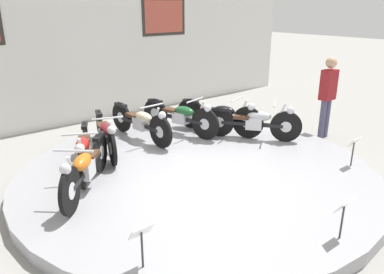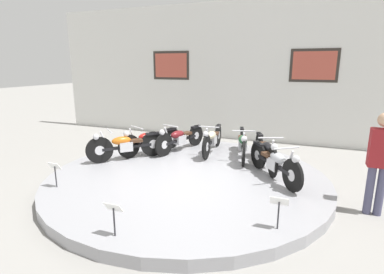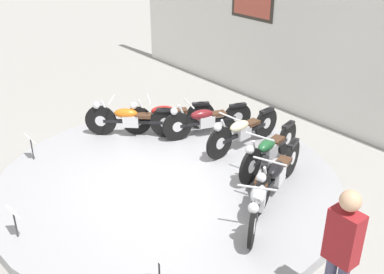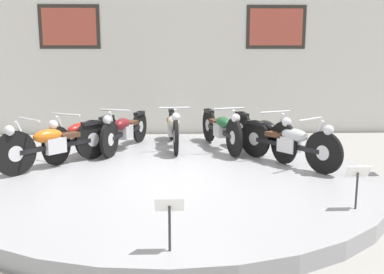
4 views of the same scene
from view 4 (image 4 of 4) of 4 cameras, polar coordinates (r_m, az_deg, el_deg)
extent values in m
plane|color=gray|center=(6.70, -2.47, -6.17)|extent=(60.00, 60.00, 0.00)
cylinder|color=#99999E|center=(6.67, -2.48, -5.34)|extent=(5.99, 5.99, 0.20)
cube|color=silver|center=(10.82, -2.36, 12.56)|extent=(14.00, 0.20, 4.56)
cube|color=#2D2823|center=(11.00, -15.32, 13.36)|extent=(1.40, 0.02, 1.00)
cube|color=#B24C3D|center=(11.00, -15.33, 13.36)|extent=(1.24, 0.02, 0.84)
cube|color=#2D2823|center=(10.97, 10.63, 13.56)|extent=(1.40, 0.02, 1.00)
cube|color=#B24C3D|center=(10.97, 10.64, 13.56)|extent=(1.24, 0.02, 0.84)
cylinder|color=black|center=(6.86, -21.57, -1.97)|extent=(0.48, 0.52, 0.65)
cylinder|color=silver|center=(6.86, -21.57, -1.97)|extent=(0.20, 0.21, 0.23)
cylinder|color=black|center=(7.57, -12.55, -0.31)|extent=(0.48, 0.52, 0.65)
cylinder|color=silver|center=(7.57, -12.55, -0.31)|extent=(0.20, 0.21, 0.23)
cube|color=black|center=(7.19, -16.84, -1.10)|extent=(0.89, 0.97, 0.07)
cube|color=silver|center=(7.17, -17.11, -1.00)|extent=(0.36, 0.37, 0.24)
ellipsoid|color=#D16619|center=(7.08, -17.87, 0.15)|extent=(0.49, 0.50, 0.20)
cube|color=#472D1E|center=(7.28, -15.45, 0.24)|extent=(0.36, 0.37, 0.07)
cube|color=black|center=(7.52, -12.64, 1.75)|extent=(0.32, 0.33, 0.06)
cylinder|color=silver|center=(6.89, -20.60, -0.15)|extent=(0.20, 0.21, 0.54)
cylinder|color=silver|center=(6.90, -19.96, 2.10)|extent=(0.42, 0.39, 0.03)
sphere|color=silver|center=(6.77, -22.21, 0.76)|extent=(0.15, 0.15, 0.15)
cylinder|color=black|center=(7.31, -16.79, -1.08)|extent=(0.32, 0.57, 0.61)
cylinder|color=silver|center=(7.31, -16.79, -1.08)|extent=(0.15, 0.22, 0.21)
cylinder|color=black|center=(8.35, -10.73, 0.65)|extent=(0.32, 0.57, 0.61)
cylinder|color=silver|center=(8.35, -10.73, 0.65)|extent=(0.15, 0.22, 0.21)
cube|color=black|center=(7.82, -13.56, -0.15)|extent=(0.61, 1.14, 0.07)
cube|color=silver|center=(7.78, -13.74, -0.06)|extent=(0.32, 0.38, 0.24)
ellipsoid|color=red|center=(7.68, -14.25, 0.98)|extent=(0.41, 0.53, 0.20)
cube|color=#472D1E|center=(7.96, -12.63, 1.11)|extent=(0.32, 0.38, 0.07)
cube|color=black|center=(8.31, -10.79, 2.41)|extent=(0.25, 0.37, 0.06)
cylinder|color=silver|center=(7.38, -16.12, 0.66)|extent=(0.15, 0.24, 0.54)
cylinder|color=silver|center=(7.42, -15.69, 2.77)|extent=(0.50, 0.27, 0.03)
sphere|color=silver|center=(7.20, -17.25, 1.48)|extent=(0.15, 0.15, 0.15)
cylinder|color=black|center=(7.62, -10.44, -0.30)|extent=(0.23, 0.60, 0.61)
cylinder|color=silver|center=(7.62, -10.44, -0.30)|extent=(0.13, 0.22, 0.21)
cylinder|color=black|center=(8.83, -6.67, 1.34)|extent=(0.23, 0.60, 0.61)
cylinder|color=silver|center=(8.83, -6.67, 1.34)|extent=(0.13, 0.22, 0.21)
cube|color=black|center=(8.22, -8.41, 0.58)|extent=(0.43, 1.21, 0.07)
cube|color=silver|center=(8.18, -8.53, 0.67)|extent=(0.29, 0.36, 0.24)
ellipsoid|color=maroon|center=(8.06, -8.84, 1.66)|extent=(0.35, 0.52, 0.20)
cube|color=#472D1E|center=(8.39, -7.84, 1.78)|extent=(0.29, 0.36, 0.07)
cube|color=black|center=(8.79, -6.70, 3.01)|extent=(0.20, 0.37, 0.06)
cylinder|color=silver|center=(7.71, -10.01, 1.36)|extent=(0.12, 0.25, 0.54)
cylinder|color=silver|center=(7.77, -9.74, 3.38)|extent=(0.53, 0.19, 0.03)
sphere|color=silver|center=(7.50, -10.72, 2.16)|extent=(0.15, 0.15, 0.15)
cylinder|color=black|center=(7.68, -2.07, 0.09)|extent=(0.10, 0.65, 0.64)
cylinder|color=silver|center=(7.68, -2.07, 0.09)|extent=(0.08, 0.23, 0.23)
cylinder|color=black|center=(9.01, -2.66, 1.69)|extent=(0.10, 0.65, 0.64)
cylinder|color=silver|center=(9.01, -2.66, 1.69)|extent=(0.08, 0.23, 0.23)
cube|color=black|center=(8.35, -2.39, 0.95)|extent=(0.16, 1.24, 0.07)
cube|color=silver|center=(8.30, -2.37, 1.04)|extent=(0.22, 0.33, 0.24)
ellipsoid|color=beige|center=(8.18, -2.34, 2.02)|extent=(0.25, 0.49, 0.20)
cube|color=#472D1E|center=(8.54, -2.49, 2.13)|extent=(0.22, 0.33, 0.07)
cube|color=black|center=(8.97, -2.67, 3.41)|extent=(0.13, 0.37, 0.06)
cylinder|color=silver|center=(7.80, -2.16, 1.73)|extent=(0.06, 0.25, 0.54)
cylinder|color=silver|center=(7.87, -2.22, 3.73)|extent=(0.54, 0.07, 0.03)
sphere|color=silver|center=(7.57, -2.06, 2.53)|extent=(0.15, 0.15, 0.15)
cylinder|color=black|center=(7.58, 5.35, -0.07)|extent=(0.21, 0.65, 0.65)
cylinder|color=silver|center=(7.58, 5.35, -0.07)|extent=(0.12, 0.24, 0.23)
cylinder|color=black|center=(8.83, 2.15, 1.53)|extent=(0.21, 0.65, 0.65)
cylinder|color=silver|center=(8.83, 2.15, 1.53)|extent=(0.12, 0.24, 0.23)
cube|color=black|center=(8.20, 3.63, 0.79)|extent=(0.37, 1.22, 0.07)
cube|color=silver|center=(8.16, 3.73, 0.88)|extent=(0.27, 0.36, 0.24)
ellipsoid|color=#1E562D|center=(8.04, 3.98, 1.89)|extent=(0.33, 0.52, 0.20)
cube|color=#472D1E|center=(8.38, 3.13, 1.99)|extent=(0.27, 0.36, 0.07)
cube|color=black|center=(8.79, 2.17, 3.32)|extent=(0.19, 0.37, 0.06)
cylinder|color=silver|center=(7.68, 4.97, 1.60)|extent=(0.10, 0.25, 0.54)
cylinder|color=silver|center=(7.74, 4.72, 3.62)|extent=(0.53, 0.16, 0.03)
sphere|color=silver|center=(7.47, 5.57, 2.41)|extent=(0.15, 0.15, 0.15)
cylinder|color=black|center=(7.23, 11.54, -0.73)|extent=(0.29, 0.64, 0.67)
cylinder|color=silver|center=(7.23, 11.54, -0.73)|extent=(0.14, 0.24, 0.23)
cylinder|color=black|center=(8.36, 6.33, 0.98)|extent=(0.29, 0.64, 0.67)
cylinder|color=silver|center=(8.36, 6.33, 0.98)|extent=(0.14, 0.24, 0.23)
cube|color=black|center=(7.78, 8.75, 0.19)|extent=(0.51, 1.18, 0.07)
cube|color=silver|center=(7.75, 8.91, 0.28)|extent=(0.30, 0.37, 0.24)
ellipsoid|color=black|center=(7.64, 9.34, 1.34)|extent=(0.38, 0.53, 0.20)
cube|color=#472D1E|center=(7.94, 7.95, 1.45)|extent=(0.30, 0.37, 0.07)
cube|color=black|center=(8.31, 6.37, 2.91)|extent=(0.22, 0.37, 0.06)
cylinder|color=silver|center=(7.31, 10.95, 1.02)|extent=(0.13, 0.25, 0.54)
cylinder|color=silver|center=(7.36, 10.56, 3.15)|extent=(0.52, 0.22, 0.03)
sphere|color=silver|center=(7.12, 11.92, 1.86)|extent=(0.15, 0.15, 0.15)
cylinder|color=black|center=(6.76, 16.38, -1.92)|extent=(0.42, 0.53, 0.63)
cylinder|color=silver|center=(6.76, 16.38, -1.92)|extent=(0.18, 0.21, 0.22)
cylinder|color=black|center=(7.59, 8.02, -0.21)|extent=(0.42, 0.53, 0.63)
cylinder|color=silver|center=(7.59, 8.02, -0.21)|extent=(0.18, 0.21, 0.22)
cube|color=black|center=(7.16, 11.95, -1.02)|extent=(0.80, 1.03, 0.07)
cube|color=silver|center=(7.13, 12.21, -0.92)|extent=(0.35, 0.38, 0.24)
ellipsoid|color=#B2B5BA|center=(7.04, 12.89, 0.23)|extent=(0.46, 0.52, 0.20)
cube|color=#472D1E|center=(7.27, 10.66, 0.33)|extent=(0.35, 0.38, 0.07)
cube|color=black|center=(7.54, 8.07, 1.77)|extent=(0.30, 0.35, 0.06)
cylinder|color=silver|center=(6.81, 15.44, -0.07)|extent=(0.19, 0.23, 0.54)
cylinder|color=silver|center=(6.83, 14.82, 2.20)|extent=(0.45, 0.35, 0.03)
sphere|color=silver|center=(6.67, 16.95, 0.84)|extent=(0.15, 0.15, 0.15)
cylinder|color=#333338|center=(4.07, -2.86, -11.56)|extent=(0.02, 0.02, 0.42)
cube|color=white|center=(3.99, -2.89, -8.57)|extent=(0.26, 0.11, 0.15)
cylinder|color=#333338|center=(5.42, 20.17, -6.45)|extent=(0.02, 0.02, 0.42)
cube|color=white|center=(5.35, 20.32, -4.15)|extent=(0.26, 0.11, 0.15)
camera|label=1|loc=(4.35, -67.54, 15.59)|focal=35.00mm
camera|label=2|loc=(2.46, 74.50, 16.30)|focal=28.00mm
camera|label=3|loc=(6.49, 67.66, 25.81)|focal=42.00mm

